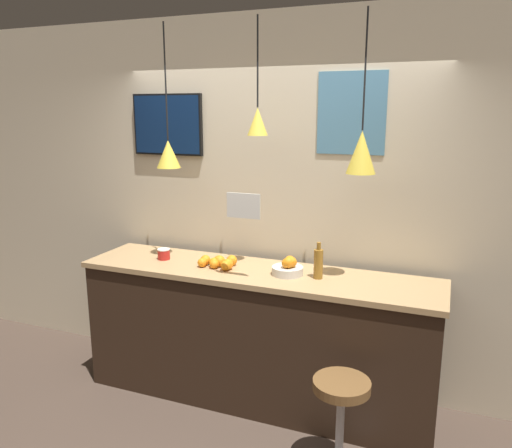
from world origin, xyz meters
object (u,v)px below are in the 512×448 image
juice_bottle (318,263)px  fruit_bowl (288,268)px  bar_stool (341,412)px  spread_jar (164,254)px  mounted_tv (167,125)px

juice_bottle → fruit_bowl: bearing=-178.9°
bar_stool → spread_jar: (-1.56, 0.59, 0.66)m
fruit_bowl → juice_bottle: (0.22, 0.00, 0.06)m
bar_stool → mounted_tv: (-1.70, 0.96, 1.65)m
fruit_bowl → juice_bottle: 0.23m
fruit_bowl → spread_jar: bearing=179.8°
bar_stool → spread_jar: size_ratio=6.43×
fruit_bowl → mounted_tv: size_ratio=0.36×
fruit_bowl → mounted_tv: (-1.17, 0.37, 0.98)m
bar_stool → mounted_tv: bearing=150.7°
bar_stool → juice_bottle: bearing=117.8°
juice_bottle → spread_jar: juice_bottle is taller
juice_bottle → mounted_tv: mounted_tv is taller
fruit_bowl → mounted_tv: 1.57m
spread_jar → mounted_tv: bearing=111.7°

